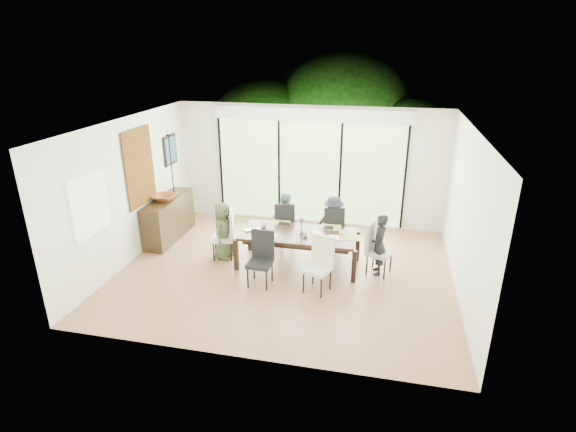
% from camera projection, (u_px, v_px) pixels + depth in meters
% --- Properties ---
extents(floor, '(6.00, 5.00, 0.01)m').
position_uv_depth(floor, '(285.00, 271.00, 8.32)').
color(floor, brown).
rests_on(floor, ground).
extents(ceiling, '(6.00, 5.00, 0.01)m').
position_uv_depth(ceiling, '(285.00, 124.00, 7.33)').
color(ceiling, white).
rests_on(ceiling, wall_back).
extents(wall_back, '(6.00, 0.02, 2.70)m').
position_uv_depth(wall_back, '(310.00, 166.00, 10.11)').
color(wall_back, silver).
rests_on(wall_back, floor).
extents(wall_front, '(6.00, 0.02, 2.70)m').
position_uv_depth(wall_front, '(240.00, 269.00, 5.54)').
color(wall_front, silver).
rests_on(wall_front, floor).
extents(wall_left, '(0.02, 5.00, 2.70)m').
position_uv_depth(wall_left, '(129.00, 191.00, 8.43)').
color(wall_left, beige).
rests_on(wall_left, floor).
extents(wall_right, '(0.02, 5.00, 2.70)m').
position_uv_depth(wall_right, '(467.00, 216.00, 7.22)').
color(wall_right, beige).
rests_on(wall_right, floor).
extents(glass_doors, '(4.20, 0.02, 2.30)m').
position_uv_depth(glass_doors, '(309.00, 173.00, 10.12)').
color(glass_doors, '#598C3F').
rests_on(glass_doors, wall_back).
extents(blinds_header, '(4.40, 0.06, 0.28)m').
position_uv_depth(blinds_header, '(310.00, 115.00, 9.64)').
color(blinds_header, white).
rests_on(blinds_header, wall_back).
extents(mullion_a, '(0.05, 0.04, 2.30)m').
position_uv_depth(mullion_a, '(221.00, 168.00, 10.54)').
color(mullion_a, black).
rests_on(mullion_a, wall_back).
extents(mullion_b, '(0.05, 0.04, 2.30)m').
position_uv_depth(mullion_b, '(279.00, 171.00, 10.26)').
color(mullion_b, black).
rests_on(mullion_b, wall_back).
extents(mullion_c, '(0.05, 0.04, 2.30)m').
position_uv_depth(mullion_c, '(340.00, 175.00, 9.97)').
color(mullion_c, black).
rests_on(mullion_c, wall_back).
extents(mullion_d, '(0.05, 0.04, 2.30)m').
position_uv_depth(mullion_d, '(405.00, 179.00, 9.69)').
color(mullion_d, black).
rests_on(mullion_d, wall_back).
extents(side_window, '(0.02, 0.90, 1.00)m').
position_uv_depth(side_window, '(90.00, 205.00, 7.28)').
color(side_window, '#8CAD7F').
rests_on(side_window, wall_left).
extents(deck, '(6.00, 1.80, 0.10)m').
position_uv_depth(deck, '(315.00, 210.00, 11.42)').
color(deck, brown).
rests_on(deck, ground).
extents(rail_top, '(6.00, 0.08, 0.06)m').
position_uv_depth(rail_top, '(320.00, 179.00, 11.93)').
color(rail_top, '#4F3C21').
rests_on(rail_top, deck).
extents(foliage_left, '(3.20, 3.20, 3.20)m').
position_uv_depth(foliage_left, '(264.00, 136.00, 12.88)').
color(foliage_left, '#14380F').
rests_on(foliage_left, ground).
extents(foliage_mid, '(4.00, 4.00, 4.00)m').
position_uv_depth(foliage_mid, '(344.00, 122.00, 12.85)').
color(foliage_mid, '#14380F').
rests_on(foliage_mid, ground).
extents(foliage_right, '(2.80, 2.80, 2.80)m').
position_uv_depth(foliage_right, '(407.00, 150.00, 11.96)').
color(foliage_right, '#14380F').
rests_on(foliage_right, ground).
extents(foliage_far, '(3.60, 3.60, 3.60)m').
position_uv_depth(foliage_far, '(313.00, 123.00, 13.75)').
color(foliage_far, '#14380F').
rests_on(foliage_far, ground).
extents(table_top, '(2.11, 0.97, 0.05)m').
position_uv_depth(table_top, '(298.00, 234.00, 8.32)').
color(table_top, black).
rests_on(table_top, floor).
extents(table_apron, '(1.94, 0.79, 0.09)m').
position_uv_depth(table_apron, '(298.00, 238.00, 8.35)').
color(table_apron, black).
rests_on(table_apron, floor).
extents(table_leg_fl, '(0.08, 0.08, 0.61)m').
position_uv_depth(table_leg_fl, '(236.00, 255.00, 8.27)').
color(table_leg_fl, black).
rests_on(table_leg_fl, floor).
extents(table_leg_fr, '(0.08, 0.08, 0.61)m').
position_uv_depth(table_leg_fr, '(354.00, 267.00, 7.83)').
color(table_leg_fr, black).
rests_on(table_leg_fr, floor).
extents(table_leg_bl, '(0.08, 0.08, 0.61)m').
position_uv_depth(table_leg_bl, '(250.00, 236.00, 9.05)').
color(table_leg_bl, black).
rests_on(table_leg_bl, floor).
extents(table_leg_br, '(0.08, 0.08, 0.61)m').
position_uv_depth(table_leg_br, '(358.00, 246.00, 8.61)').
color(table_leg_br, black).
rests_on(table_leg_br, floor).
extents(chair_left_end, '(0.50, 0.50, 0.97)m').
position_uv_depth(chair_left_end, '(222.00, 235.00, 8.68)').
color(chair_left_end, white).
rests_on(chair_left_end, floor).
extents(chair_right_end, '(0.51, 0.51, 0.97)m').
position_uv_depth(chair_right_end, '(380.00, 249.00, 8.07)').
color(chair_right_end, beige).
rests_on(chair_right_end, floor).
extents(chair_far_left, '(0.47, 0.47, 0.97)m').
position_uv_depth(chair_far_left, '(285.00, 223.00, 9.24)').
color(chair_far_left, black).
rests_on(chair_far_left, floor).
extents(chair_far_right, '(0.47, 0.47, 0.97)m').
position_uv_depth(chair_far_right, '(333.00, 227.00, 9.04)').
color(chair_far_right, black).
rests_on(chair_far_right, floor).
extents(chair_near_left, '(0.42, 0.42, 0.97)m').
position_uv_depth(chair_near_left, '(260.00, 260.00, 7.68)').
color(chair_near_left, black).
rests_on(chair_near_left, floor).
extents(chair_near_right, '(0.51, 0.51, 0.97)m').
position_uv_depth(chair_near_right, '(317.00, 265.00, 7.48)').
color(chair_near_right, white).
rests_on(chair_near_right, floor).
extents(person_left_end, '(0.38, 0.56, 1.14)m').
position_uv_depth(person_left_end, '(223.00, 231.00, 8.64)').
color(person_left_end, '#445136').
rests_on(person_left_end, floor).
extents(person_right_end, '(0.41, 0.57, 1.14)m').
position_uv_depth(person_right_end, '(379.00, 245.00, 8.04)').
color(person_right_end, black).
rests_on(person_right_end, floor).
extents(person_far_left, '(0.55, 0.36, 1.14)m').
position_uv_depth(person_far_left, '(285.00, 219.00, 9.19)').
color(person_far_left, '#7997AF').
rests_on(person_far_left, floor).
extents(person_far_right, '(0.59, 0.44, 1.14)m').
position_uv_depth(person_far_right, '(333.00, 223.00, 8.99)').
color(person_far_right, '#252030').
rests_on(person_far_right, floor).
extents(placemat_left, '(0.39, 0.28, 0.01)m').
position_uv_depth(placemat_left, '(249.00, 228.00, 8.50)').
color(placemat_left, '#74A63B').
rests_on(placemat_left, table_top).
extents(placemat_right, '(0.39, 0.28, 0.01)m').
position_uv_depth(placemat_right, '(350.00, 237.00, 8.12)').
color(placemat_right, '#82A33A').
rests_on(placemat_right, table_top).
extents(placemat_far_l, '(0.39, 0.28, 0.01)m').
position_uv_depth(placemat_far_l, '(280.00, 223.00, 8.76)').
color(placemat_far_l, '#8E9F39').
rests_on(placemat_far_l, table_top).
extents(placemat_far_r, '(0.39, 0.28, 0.01)m').
position_uv_depth(placemat_far_r, '(331.00, 227.00, 8.56)').
color(placemat_far_r, '#98AB3D').
rests_on(placemat_far_r, table_top).
extents(placemat_paper, '(0.39, 0.28, 0.01)m').
position_uv_depth(placemat_paper, '(265.00, 237.00, 8.15)').
color(placemat_paper, white).
rests_on(placemat_paper, table_top).
extents(tablet_far_l, '(0.23, 0.16, 0.01)m').
position_uv_depth(tablet_far_l, '(284.00, 224.00, 8.69)').
color(tablet_far_l, black).
rests_on(tablet_far_l, table_top).
extents(tablet_far_r, '(0.21, 0.15, 0.01)m').
position_uv_depth(tablet_far_r, '(328.00, 228.00, 8.52)').
color(tablet_far_r, black).
rests_on(tablet_far_r, table_top).
extents(papers, '(0.26, 0.19, 0.00)m').
position_uv_depth(papers, '(336.00, 237.00, 8.12)').
color(papers, white).
rests_on(papers, table_top).
extents(platter_base, '(0.23, 0.23, 0.02)m').
position_uv_depth(platter_base, '(265.00, 236.00, 8.14)').
color(platter_base, white).
rests_on(platter_base, table_top).
extents(platter_snacks, '(0.18, 0.18, 0.01)m').
position_uv_depth(platter_snacks, '(265.00, 235.00, 8.14)').
color(platter_snacks, '#D05018').
rests_on(platter_snacks, table_top).
extents(vase, '(0.07, 0.07, 0.11)m').
position_uv_depth(vase, '(302.00, 229.00, 8.33)').
color(vase, silver).
rests_on(vase, table_top).
extents(hyacinth_stems, '(0.04, 0.04, 0.14)m').
position_uv_depth(hyacinth_stems, '(302.00, 224.00, 8.29)').
color(hyacinth_stems, '#337226').
rests_on(hyacinth_stems, table_top).
extents(hyacinth_blooms, '(0.10, 0.10, 0.10)m').
position_uv_depth(hyacinth_blooms, '(302.00, 220.00, 8.26)').
color(hyacinth_blooms, '#4F60C7').
rests_on(hyacinth_blooms, table_top).
extents(laptop, '(0.34, 0.30, 0.02)m').
position_uv_depth(laptop, '(253.00, 230.00, 8.39)').
color(laptop, silver).
rests_on(laptop, table_top).
extents(cup_a, '(0.14, 0.14, 0.08)m').
position_uv_depth(cup_a, '(264.00, 225.00, 8.57)').
color(cup_a, white).
rests_on(cup_a, table_top).
extents(cup_b, '(0.10, 0.10, 0.08)m').
position_uv_depth(cup_b, '(305.00, 234.00, 8.17)').
color(cup_b, white).
rests_on(cup_b, table_top).
extents(cup_c, '(0.13, 0.13, 0.08)m').
position_uv_depth(cup_c, '(342.00, 232.00, 8.22)').
color(cup_c, white).
rests_on(cup_c, table_top).
extents(book, '(0.22, 0.24, 0.02)m').
position_uv_depth(book, '(312.00, 233.00, 8.30)').
color(book, white).
rests_on(book, table_top).
extents(sideboard, '(0.45, 1.60, 0.90)m').
position_uv_depth(sideboard, '(169.00, 218.00, 9.56)').
color(sideboard, black).
rests_on(sideboard, floor).
extents(bowl, '(0.47, 0.47, 0.12)m').
position_uv_depth(bowl, '(164.00, 197.00, 9.28)').
color(bowl, brown).
rests_on(bowl, sideboard).
extents(candlestick_base, '(0.10, 0.10, 0.04)m').
position_uv_depth(candlestick_base, '(174.00, 193.00, 9.71)').
color(candlestick_base, black).
rests_on(candlestick_base, sideboard).
extents(candlestick_shaft, '(0.02, 0.02, 1.25)m').
position_uv_depth(candlestick_shaft, '(171.00, 164.00, 9.48)').
color(candlestick_shaft, black).
rests_on(candlestick_shaft, sideboard).
extents(candlestick_pan, '(0.10, 0.10, 0.03)m').
position_uv_depth(candlestick_pan, '(168.00, 135.00, 9.25)').
color(candlestick_pan, black).
rests_on(candlestick_pan, sideboard).
extents(candle, '(0.04, 0.04, 0.10)m').
position_uv_depth(candle, '(168.00, 132.00, 9.23)').
color(candle, silver).
rests_on(candle, sideboard).
extents(tapestry, '(0.02, 1.00, 1.50)m').
position_uv_depth(tapestry, '(140.00, 167.00, 8.66)').
color(tapestry, brown).
rests_on(tapestry, wall_left).
extents(art_frame, '(0.03, 0.55, 0.65)m').
position_uv_depth(art_frame, '(170.00, 150.00, 9.82)').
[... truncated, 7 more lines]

